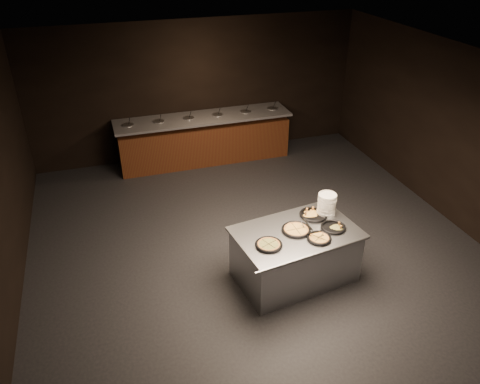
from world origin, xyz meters
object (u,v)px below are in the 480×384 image
(pan_veggie_whole, at_px, (269,245))
(serving_counter, at_px, (295,256))
(plate_stack, at_px, (327,204))
(pan_cheese_whole, at_px, (296,230))

(pan_veggie_whole, bearing_deg, serving_counter, 20.95)
(plate_stack, relative_size, pan_cheese_whole, 0.78)
(pan_veggie_whole, bearing_deg, pan_cheese_whole, 23.15)
(serving_counter, distance_m, plate_stack, 0.89)
(serving_counter, height_order, pan_cheese_whole, pan_cheese_whole)
(plate_stack, height_order, pan_veggie_whole, plate_stack)
(pan_cheese_whole, bearing_deg, serving_counter, -90.33)
(plate_stack, bearing_deg, pan_veggie_whole, -155.87)
(serving_counter, bearing_deg, pan_veggie_whole, -166.96)
(serving_counter, xyz_separation_m, plate_stack, (0.60, 0.30, 0.58))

